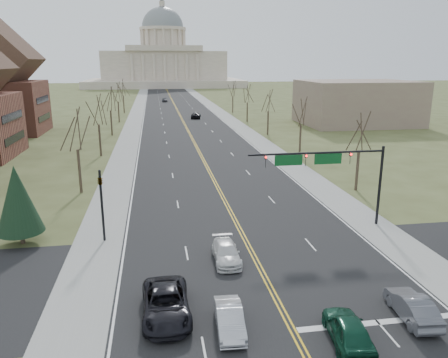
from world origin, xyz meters
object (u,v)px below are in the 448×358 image
object	(u,v)px
signal_left	(101,198)
car_nb_outer_lead	(412,307)
signal_mast	(327,164)
car_sb_inner_lead	(230,319)
car_far_nb	(196,115)
car_far_sb	(165,100)
car_nb_inner_lead	(348,330)
car_sb_outer_lead	(166,304)
car_sb_inner_second	(226,253)

from	to	relation	value
signal_left	car_nb_outer_lead	xyz separation A→B (m)	(18.59, -14.38, -2.97)
signal_mast	car_sb_inner_lead	size ratio (longest dim) A/B	2.95
car_far_nb	car_far_sb	bearing A→B (deg)	-74.69
car_nb_inner_lead	car_sb_outer_lead	bearing A→B (deg)	-16.66
car_sb_inner_lead	car_sb_outer_lead	world-z (taller)	car_sb_outer_lead
car_nb_outer_lead	car_sb_outer_lead	xyz separation A→B (m)	(-13.90, 2.41, 0.08)
signal_left	car_far_nb	size ratio (longest dim) A/B	1.15
signal_left	car_sb_outer_lead	world-z (taller)	signal_left
signal_left	car_far_sb	size ratio (longest dim) A/B	1.35
signal_left	car_sb_inner_lead	size ratio (longest dim) A/B	1.46
car_far_nb	car_nb_outer_lead	bearing A→B (deg)	99.67
car_nb_inner_lead	car_nb_outer_lead	bearing A→B (deg)	-153.91
car_sb_inner_second	car_far_sb	size ratio (longest dim) A/B	1.03
car_nb_outer_lead	car_sb_inner_second	world-z (taller)	car_nb_outer_lead
car_nb_outer_lead	car_sb_inner_second	bearing A→B (deg)	-39.04
signal_mast	signal_left	xyz separation A→B (m)	(-18.95, 0.00, -2.05)
signal_mast	car_sb_inner_lead	xyz separation A→B (m)	(-10.87, -13.85, -5.07)
signal_mast	car_sb_inner_second	xyz separation A→B (m)	(-9.65, -5.37, -5.09)
car_sb_inner_second	car_far_sb	xyz separation A→B (m)	(-0.82, 134.25, 0.10)
car_nb_outer_lead	car_sb_outer_lead	size ratio (longest dim) A/B	0.76
signal_left	car_sb_outer_lead	bearing A→B (deg)	-68.61
car_sb_inner_second	signal_left	bearing A→B (deg)	151.27
car_sb_inner_lead	car_sb_outer_lead	bearing A→B (deg)	154.02
signal_left	car_sb_outer_lead	size ratio (longest dim) A/B	1.03
car_nb_inner_lead	car_sb_outer_lead	size ratio (longest dim) A/B	0.79
signal_left	car_nb_inner_lead	world-z (taller)	signal_left
car_nb_outer_lead	car_far_sb	world-z (taller)	car_far_sb
car_sb_inner_lead	car_sb_outer_lead	size ratio (longest dim) A/B	0.71
car_sb_outer_lead	signal_mast	bearing A→B (deg)	39.34
signal_left	car_nb_outer_lead	bearing A→B (deg)	-37.72
car_sb_inner_lead	car_nb_outer_lead	bearing A→B (deg)	0.22
car_nb_outer_lead	car_far_nb	distance (m)	93.66
car_sb_outer_lead	car_far_sb	distance (m)	140.91
signal_left	car_sb_outer_lead	xyz separation A→B (m)	(4.69, -11.97, -2.89)
signal_mast	car_far_sb	bearing A→B (deg)	94.64
car_nb_outer_lead	car_sb_inner_lead	bearing A→B (deg)	2.20
signal_left	car_sb_inner_lead	bearing A→B (deg)	-59.75
car_far_sb	car_nb_outer_lead	bearing A→B (deg)	-87.98
signal_left	car_nb_outer_lead	distance (m)	23.69
car_nb_outer_lead	car_far_sb	xyz separation A→B (m)	(-10.11, 143.26, 0.03)
car_far_sb	car_sb_outer_lead	bearing A→B (deg)	-93.55
car_nb_inner_lead	car_far_sb	size ratio (longest dim) A/B	1.03
car_sb_inner_lead	car_far_nb	distance (m)	93.35
signal_mast	car_sb_outer_lead	world-z (taller)	signal_mast
signal_mast	car_nb_inner_lead	xyz separation A→B (m)	(-4.97, -15.99, -4.97)
car_sb_outer_lead	signal_left	bearing A→B (deg)	110.72
car_nb_inner_lead	car_sb_inner_lead	bearing A→B (deg)	-13.18
car_sb_inner_second	car_nb_inner_lead	bearing A→B (deg)	-64.90
car_sb_inner_second	car_far_sb	bearing A→B (deg)	91.64
car_sb_outer_lead	car_far_sb	bearing A→B (deg)	87.79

